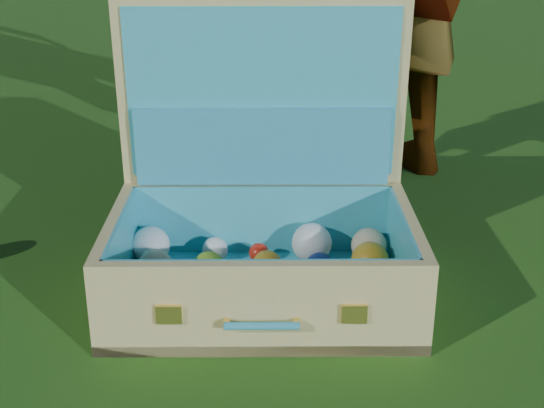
# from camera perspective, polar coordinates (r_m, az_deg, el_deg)

# --- Properties ---
(ground) EXTENTS (60.00, 60.00, 0.00)m
(ground) POSITION_cam_1_polar(r_m,az_deg,el_deg) (1.50, -6.89, -7.78)
(ground) COLOR #215114
(ground) RESTS_ON ground
(suitcase) EXTENTS (0.68, 0.56, 0.57)m
(suitcase) POSITION_cam_1_polar(r_m,az_deg,el_deg) (1.51, -0.77, -0.68)
(suitcase) COLOR #DAC475
(suitcase) RESTS_ON ground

